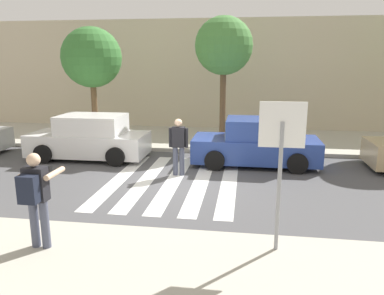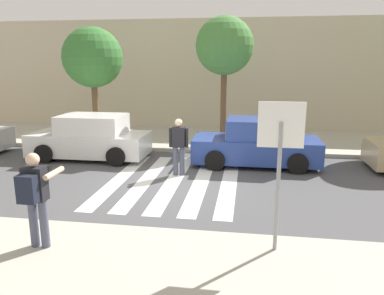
# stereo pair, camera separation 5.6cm
# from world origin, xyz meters

# --- Properties ---
(ground_plane) EXTENTS (120.00, 120.00, 0.00)m
(ground_plane) POSITION_xyz_m (0.00, 0.00, 0.00)
(ground_plane) COLOR #4C4C4F
(sidewalk_far) EXTENTS (60.00, 4.80, 0.14)m
(sidewalk_far) POSITION_xyz_m (0.00, 6.00, 0.07)
(sidewalk_far) COLOR #B2AD9E
(sidewalk_far) RESTS_ON ground
(building_facade_far) EXTENTS (56.00, 4.00, 5.35)m
(building_facade_far) POSITION_xyz_m (0.00, 10.40, 2.68)
(building_facade_far) COLOR beige
(building_facade_far) RESTS_ON ground
(crosswalk_stripe_0) EXTENTS (0.44, 5.20, 0.01)m
(crosswalk_stripe_0) POSITION_xyz_m (-1.60, 0.20, 0.00)
(crosswalk_stripe_0) COLOR silver
(crosswalk_stripe_0) RESTS_ON ground
(crosswalk_stripe_1) EXTENTS (0.44, 5.20, 0.01)m
(crosswalk_stripe_1) POSITION_xyz_m (-0.80, 0.20, 0.00)
(crosswalk_stripe_1) COLOR silver
(crosswalk_stripe_1) RESTS_ON ground
(crosswalk_stripe_2) EXTENTS (0.44, 5.20, 0.01)m
(crosswalk_stripe_2) POSITION_xyz_m (0.00, 0.20, 0.00)
(crosswalk_stripe_2) COLOR silver
(crosswalk_stripe_2) RESTS_ON ground
(crosswalk_stripe_3) EXTENTS (0.44, 5.20, 0.01)m
(crosswalk_stripe_3) POSITION_xyz_m (0.80, 0.20, 0.00)
(crosswalk_stripe_3) COLOR silver
(crosswalk_stripe_3) RESTS_ON ground
(crosswalk_stripe_4) EXTENTS (0.44, 5.20, 0.01)m
(crosswalk_stripe_4) POSITION_xyz_m (1.60, 0.20, 0.00)
(crosswalk_stripe_4) COLOR silver
(crosswalk_stripe_4) RESTS_ON ground
(stop_sign) EXTENTS (0.76, 0.08, 2.60)m
(stop_sign) POSITION_xyz_m (2.62, -3.73, 2.04)
(stop_sign) COLOR gray
(stop_sign) RESTS_ON sidewalk_near
(photographer_with_backpack) EXTENTS (0.58, 0.84, 1.72)m
(photographer_with_backpack) POSITION_xyz_m (-1.52, -4.29, 1.17)
(photographer_with_backpack) COLOR #474C60
(photographer_with_backpack) RESTS_ON sidewalk_near
(pedestrian_crossing) EXTENTS (0.58, 0.25, 1.72)m
(pedestrian_crossing) POSITION_xyz_m (0.05, 0.76, 0.97)
(pedestrian_crossing) COLOR #474C60
(pedestrian_crossing) RESTS_ON ground
(parked_car_white) EXTENTS (4.10, 1.92, 1.55)m
(parked_car_white) POSITION_xyz_m (-3.41, 2.30, 0.73)
(parked_car_white) COLOR white
(parked_car_white) RESTS_ON ground
(parked_car_blue) EXTENTS (4.10, 1.92, 1.55)m
(parked_car_blue) POSITION_xyz_m (2.39, 2.30, 0.73)
(parked_car_blue) COLOR #284293
(parked_car_blue) RESTS_ON ground
(street_tree_west) EXTENTS (2.40, 2.40, 4.58)m
(street_tree_west) POSITION_xyz_m (-4.19, 4.71, 3.50)
(street_tree_west) COLOR brown
(street_tree_west) RESTS_ON sidewalk_far
(street_tree_center) EXTENTS (2.27, 2.27, 4.95)m
(street_tree_center) POSITION_xyz_m (1.07, 5.15, 3.93)
(street_tree_center) COLOR brown
(street_tree_center) RESTS_ON sidewalk_far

